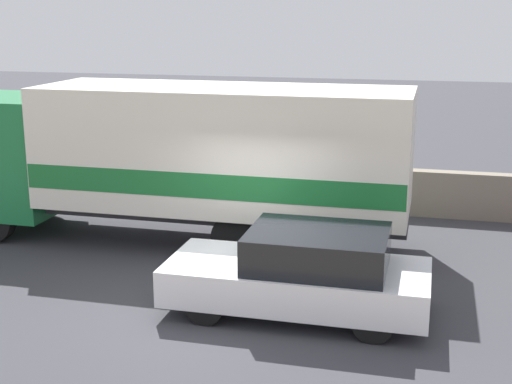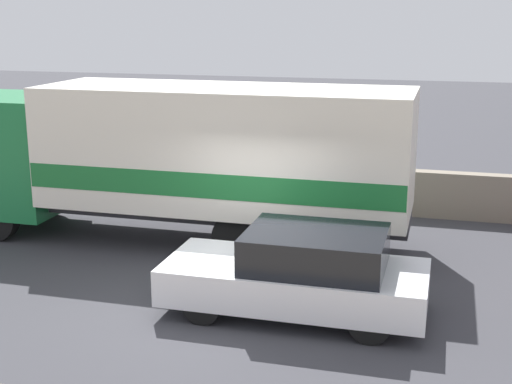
% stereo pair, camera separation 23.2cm
% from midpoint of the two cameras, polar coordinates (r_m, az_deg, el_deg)
% --- Properties ---
extents(ground_plane, '(80.00, 80.00, 0.00)m').
position_cam_midpoint_polar(ground_plane, '(11.41, -1.92, -9.23)').
color(ground_plane, '#38383D').
extents(stone_wall_backdrop, '(60.00, 0.35, 1.05)m').
position_cam_midpoint_polar(stone_wall_backdrop, '(16.92, 3.78, 0.47)').
color(stone_wall_backdrop, gray).
rests_on(stone_wall_backdrop, ground_plane).
extents(box_truck, '(9.26, 2.40, 3.15)m').
position_cam_midpoint_polar(box_truck, '(14.16, -6.37, 2.91)').
color(box_truck, '#196B38').
rests_on(box_truck, ground_plane).
extents(car_hatchback, '(4.01, 1.72, 1.35)m').
position_cam_midpoint_polar(car_hatchback, '(10.98, 3.17, -6.45)').
color(car_hatchback, silver).
rests_on(car_hatchback, ground_plane).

